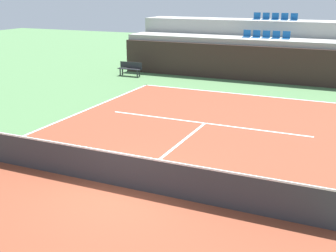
# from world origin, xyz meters

# --- Properties ---
(ground_plane) EXTENTS (80.00, 80.00, 0.00)m
(ground_plane) POSITION_xyz_m (0.00, 0.00, 0.00)
(ground_plane) COLOR #477042
(court_surface) EXTENTS (11.00, 24.00, 0.01)m
(court_surface) POSITION_xyz_m (0.00, 0.00, 0.01)
(court_surface) COLOR brown
(court_surface) RESTS_ON ground_plane
(baseline_far) EXTENTS (11.00, 0.10, 0.00)m
(baseline_far) POSITION_xyz_m (0.00, 11.95, 0.01)
(baseline_far) COLOR white
(baseline_far) RESTS_ON court_surface
(service_line_far) EXTENTS (8.26, 0.10, 0.00)m
(service_line_far) POSITION_xyz_m (0.00, 6.40, 0.01)
(service_line_far) COLOR white
(service_line_far) RESTS_ON court_surface
(centre_service_line) EXTENTS (0.10, 6.40, 0.00)m
(centre_service_line) POSITION_xyz_m (0.00, 3.20, 0.01)
(centre_service_line) COLOR white
(centre_service_line) RESTS_ON court_surface
(back_wall) EXTENTS (17.24, 0.30, 2.03)m
(back_wall) POSITION_xyz_m (0.00, 15.54, 1.02)
(back_wall) COLOR #33231E
(back_wall) RESTS_ON ground_plane
(stands_tier_lower) EXTENTS (17.24, 2.40, 2.35)m
(stands_tier_lower) POSITION_xyz_m (0.00, 16.89, 1.18)
(stands_tier_lower) COLOR #9E9E99
(stands_tier_lower) RESTS_ON ground_plane
(stands_tier_upper) EXTENTS (17.24, 2.40, 3.27)m
(stands_tier_upper) POSITION_xyz_m (0.00, 19.29, 1.64)
(stands_tier_upper) COLOR #9E9E99
(stands_tier_upper) RESTS_ON ground_plane
(seating_row_lower) EXTENTS (2.78, 0.44, 0.44)m
(seating_row_lower) POSITION_xyz_m (0.00, 16.98, 2.48)
(seating_row_lower) COLOR #145193
(seating_row_lower) RESTS_ON stands_tier_lower
(seating_row_upper) EXTENTS (2.78, 0.44, 0.44)m
(seating_row_upper) POSITION_xyz_m (0.00, 19.38, 3.40)
(seating_row_upper) COLOR #145193
(seating_row_upper) RESTS_ON stands_tier_upper
(tennis_net) EXTENTS (11.08, 0.08, 1.07)m
(tennis_net) POSITION_xyz_m (0.00, 0.00, 0.51)
(tennis_net) COLOR black
(tennis_net) RESTS_ON court_surface
(player_bench) EXTENTS (1.50, 0.40, 0.85)m
(player_bench) POSITION_xyz_m (-7.61, 14.02, 0.51)
(player_bench) COLOR #232328
(player_bench) RESTS_ON ground_plane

